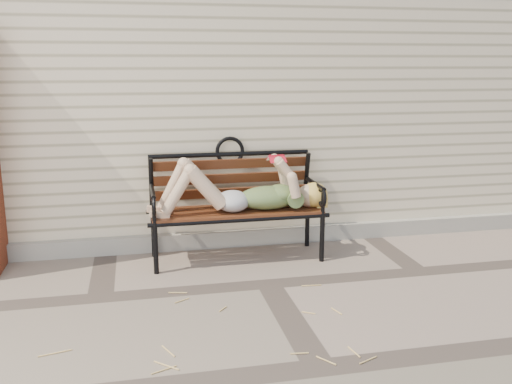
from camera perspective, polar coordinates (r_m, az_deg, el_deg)
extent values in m
plane|color=gray|center=(4.42, 1.29, -9.18)|extent=(80.00, 80.00, 0.00)
cube|color=beige|center=(7.05, -4.40, 11.58)|extent=(8.00, 4.00, 3.00)
cube|color=gray|center=(5.29, -1.14, -4.55)|extent=(8.00, 0.10, 0.15)
cylinder|color=black|center=(4.62, -10.01, -5.58)|extent=(0.04, 0.04, 0.42)
cylinder|color=black|center=(5.02, -10.21, -4.07)|extent=(0.04, 0.04, 0.42)
cylinder|color=black|center=(4.86, 6.62, -4.53)|extent=(0.04, 0.04, 0.42)
cylinder|color=black|center=(5.25, 5.15, -3.19)|extent=(0.04, 0.04, 0.42)
cube|color=#552216|center=(4.83, -1.95, -1.95)|extent=(1.43, 0.46, 0.03)
cylinder|color=black|center=(4.64, -1.49, -2.83)|extent=(1.50, 0.04, 0.04)
cylinder|color=black|center=(5.04, -2.38, -1.55)|extent=(1.50, 0.04, 0.04)
torus|color=black|center=(5.04, -2.63, 4.11)|extent=(0.26, 0.03, 0.26)
ellipsoid|color=#0A374C|center=(4.83, 1.17, -0.58)|extent=(0.51, 0.29, 0.20)
ellipsoid|color=#0A374C|center=(4.85, 2.46, -0.13)|extent=(0.24, 0.28, 0.15)
ellipsoid|color=#B2B3B7|center=(4.77, -2.35, -0.92)|extent=(0.28, 0.32, 0.18)
sphere|color=beige|center=(4.92, 5.32, -0.36)|extent=(0.21, 0.21, 0.21)
ellipsoid|color=#EDBD59|center=(4.94, 5.84, -0.29)|extent=(0.23, 0.24, 0.22)
cube|color=#B31426|center=(4.78, 2.07, 3.63)|extent=(0.13, 0.02, 0.02)
cube|color=white|center=(4.74, 2.18, 3.26)|extent=(0.13, 0.08, 0.05)
cube|color=white|center=(4.82, 1.95, 3.41)|extent=(0.13, 0.08, 0.05)
cube|color=#B31426|center=(4.74, 2.19, 3.30)|extent=(0.14, 0.09, 0.05)
cube|color=#B31426|center=(4.82, 1.94, 3.46)|extent=(0.14, 0.09, 0.05)
cylinder|color=tan|center=(4.28, 3.95, -9.88)|extent=(0.13, 0.14, 0.01)
cylinder|color=tan|center=(3.92, 1.53, -12.05)|extent=(0.07, 0.13, 0.01)
cylinder|color=tan|center=(3.72, -3.42, -13.57)|extent=(0.10, 0.06, 0.01)
cylinder|color=tan|center=(4.10, 6.02, -11.00)|extent=(0.01, 0.09, 0.01)
cylinder|color=tan|center=(4.21, 7.14, -10.33)|extent=(0.03, 0.09, 0.01)
cylinder|color=tan|center=(4.54, -21.62, -9.44)|extent=(0.14, 0.11, 0.01)
cylinder|color=tan|center=(4.45, -8.00, -9.07)|extent=(0.15, 0.04, 0.01)
cylinder|color=tan|center=(3.59, -23.46, -15.74)|extent=(0.10, 0.09, 0.01)
cylinder|color=tan|center=(3.57, 14.25, -15.18)|extent=(0.14, 0.10, 0.01)
cylinder|color=tan|center=(4.17, 1.76, -10.47)|extent=(0.11, 0.09, 0.01)
cylinder|color=tan|center=(3.89, -4.44, -12.31)|extent=(0.15, 0.12, 0.01)
cylinder|color=tan|center=(3.40, 6.62, -16.33)|extent=(0.12, 0.04, 0.01)
cylinder|color=tan|center=(4.30, -8.59, -9.89)|extent=(0.08, 0.12, 0.01)
cylinder|color=tan|center=(3.98, -23.76, -12.83)|extent=(0.06, 0.07, 0.01)
cylinder|color=tan|center=(3.46, -20.62, -16.61)|extent=(0.16, 0.11, 0.01)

